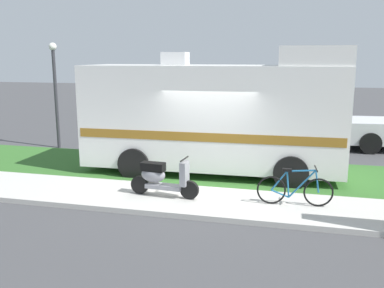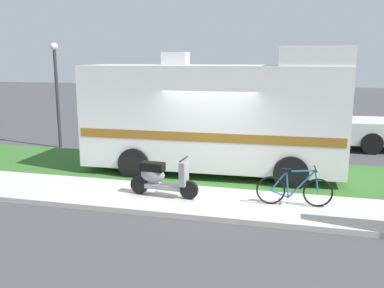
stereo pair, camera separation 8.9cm
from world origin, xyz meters
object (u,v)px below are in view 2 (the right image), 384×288
at_px(scooter, 161,177).
at_px(street_lamp_post, 57,84).
at_px(bicycle, 294,190).
at_px(motorhome_rv, 216,115).

height_order(scooter, street_lamp_post, street_lamp_post).
relative_size(scooter, bicycle, 1.03).
distance_m(scooter, street_lamp_post, 7.58).
height_order(scooter, bicycle, scooter).
bearing_deg(bicycle, motorhome_rv, 131.30).
relative_size(scooter, street_lamp_post, 0.44).
height_order(motorhome_rv, scooter, motorhome_rv).
bearing_deg(scooter, street_lamp_post, 139.47).
bearing_deg(street_lamp_post, motorhome_rv, -18.29).
relative_size(motorhome_rv, bicycle, 4.39).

